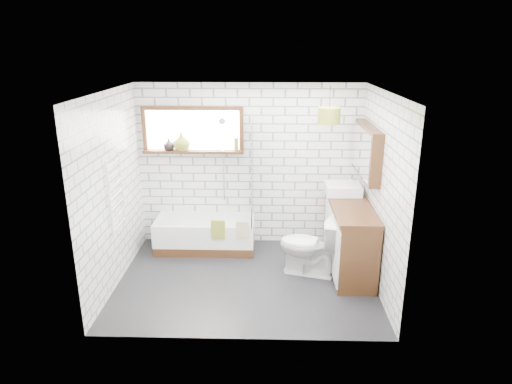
{
  "coord_description": "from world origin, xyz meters",
  "views": [
    {
      "loc": [
        0.29,
        -5.48,
        3.05
      ],
      "look_at": [
        0.13,
        0.25,
        1.17
      ],
      "focal_mm": 32.0,
      "sensor_mm": 36.0,
      "label": 1
    }
  ],
  "objects_px": {
    "vanity": "(349,235)",
    "pendant": "(329,116)",
    "bathtub": "(205,234)",
    "basin": "(343,189)",
    "toilet": "(309,246)"
  },
  "relations": [
    {
      "from": "bathtub",
      "to": "pendant",
      "type": "distance_m",
      "value": 2.59
    },
    {
      "from": "bathtub",
      "to": "vanity",
      "type": "relative_size",
      "value": 0.89
    },
    {
      "from": "vanity",
      "to": "toilet",
      "type": "relative_size",
      "value": 2.04
    },
    {
      "from": "bathtub",
      "to": "basin",
      "type": "bearing_deg",
      "value": -4.15
    },
    {
      "from": "bathtub",
      "to": "pendant",
      "type": "xyz_separation_m",
      "value": [
        1.79,
        -0.18,
        1.86
      ]
    },
    {
      "from": "bathtub",
      "to": "toilet",
      "type": "height_order",
      "value": "toilet"
    },
    {
      "from": "basin",
      "to": "pendant",
      "type": "relative_size",
      "value": 1.63
    },
    {
      "from": "vanity",
      "to": "pendant",
      "type": "bearing_deg",
      "value": 132.65
    },
    {
      "from": "toilet",
      "to": "pendant",
      "type": "relative_size",
      "value": 2.7
    },
    {
      "from": "vanity",
      "to": "toilet",
      "type": "height_order",
      "value": "vanity"
    },
    {
      "from": "vanity",
      "to": "toilet",
      "type": "xyz_separation_m",
      "value": [
        -0.57,
        -0.24,
        -0.07
      ]
    },
    {
      "from": "vanity",
      "to": "basin",
      "type": "height_order",
      "value": "basin"
    },
    {
      "from": "vanity",
      "to": "pendant",
      "type": "distance_m",
      "value": 1.68
    },
    {
      "from": "vanity",
      "to": "toilet",
      "type": "distance_m",
      "value": 0.62
    },
    {
      "from": "basin",
      "to": "bathtub",
      "type": "bearing_deg",
      "value": 175.85
    }
  ]
}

